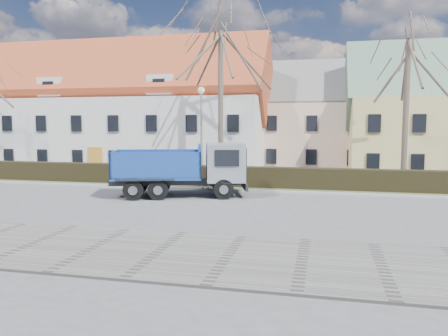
% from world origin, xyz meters
% --- Properties ---
extents(ground, '(120.00, 120.00, 0.00)m').
position_xyz_m(ground, '(0.00, 0.00, 0.00)').
color(ground, '#505053').
extents(sidewalk_near, '(80.00, 5.00, 0.08)m').
position_xyz_m(sidewalk_near, '(0.00, -8.50, 0.04)').
color(sidewalk_near, slate).
rests_on(sidewalk_near, ground).
extents(curb_far, '(80.00, 0.30, 0.12)m').
position_xyz_m(curb_far, '(0.00, 4.60, 0.06)').
color(curb_far, '#969594').
rests_on(curb_far, ground).
extents(grass_strip, '(80.00, 3.00, 0.10)m').
position_xyz_m(grass_strip, '(0.00, 6.20, 0.05)').
color(grass_strip, '#404C2A').
rests_on(grass_strip, ground).
extents(hedge, '(60.00, 0.90, 1.30)m').
position_xyz_m(hedge, '(0.00, 6.00, 0.65)').
color(hedge, black).
rests_on(hedge, ground).
extents(building_white, '(26.80, 10.80, 9.50)m').
position_xyz_m(building_white, '(-13.00, 16.00, 4.75)').
color(building_white, silver).
rests_on(building_white, ground).
extents(building_pink, '(10.80, 8.80, 8.00)m').
position_xyz_m(building_pink, '(4.00, 20.00, 4.00)').
color(building_pink, beige).
rests_on(building_pink, ground).
extents(tree_1, '(9.20, 9.20, 12.65)m').
position_xyz_m(tree_1, '(-2.00, 8.50, 6.33)').
color(tree_1, brown).
rests_on(tree_1, ground).
extents(tree_2, '(8.00, 8.00, 11.00)m').
position_xyz_m(tree_2, '(10.00, 8.50, 5.50)').
color(tree_2, brown).
rests_on(tree_2, ground).
extents(dump_truck, '(8.17, 4.95, 3.07)m').
position_xyz_m(dump_truck, '(-3.08, 2.00, 1.53)').
color(dump_truck, navy).
rests_on(dump_truck, ground).
extents(streetlight, '(0.51, 0.51, 6.57)m').
position_xyz_m(streetlight, '(-2.96, 7.00, 3.28)').
color(streetlight, '#979A9E').
rests_on(streetlight, ground).
extents(cart_frame, '(0.78, 0.48, 0.69)m').
position_xyz_m(cart_frame, '(-2.27, 4.58, 0.35)').
color(cart_frame, silver).
rests_on(cart_frame, ground).
extents(parked_car_a, '(4.27, 2.73, 1.35)m').
position_xyz_m(parked_car_a, '(-4.52, 10.42, 0.68)').
color(parked_car_a, black).
rests_on(parked_car_a, ground).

